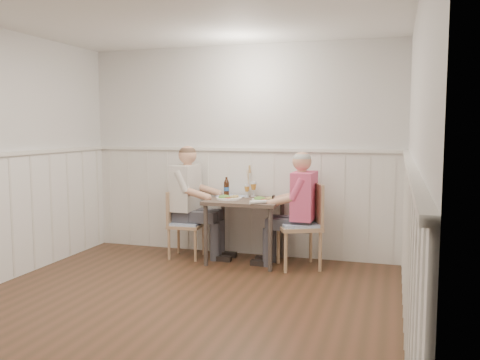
% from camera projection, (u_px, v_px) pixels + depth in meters
% --- Properties ---
extents(ground_plane, '(4.50, 4.50, 0.00)m').
position_uv_depth(ground_plane, '(163.00, 314.00, 4.35)').
color(ground_plane, '#442D1B').
extents(room_shell, '(4.04, 4.54, 2.60)m').
position_uv_depth(room_shell, '(160.00, 137.00, 4.19)').
color(room_shell, silver).
rests_on(room_shell, ground).
extents(wainscot, '(4.00, 4.49, 1.34)m').
position_uv_depth(wainscot, '(193.00, 221.00, 4.93)').
color(wainscot, beige).
rests_on(wainscot, ground).
extents(dining_table, '(0.86, 0.70, 0.75)m').
position_uv_depth(dining_table, '(245.00, 208.00, 5.98)').
color(dining_table, '#483C34').
rests_on(dining_table, ground).
extents(chair_right, '(0.61, 0.61, 0.97)m').
position_uv_depth(chair_right, '(304.00, 222.00, 5.76)').
color(chair_right, '#A07C4F').
rests_on(chair_right, ground).
extents(chair_left, '(0.41, 0.41, 0.82)m').
position_uv_depth(chair_left, '(182.00, 221.00, 6.21)').
color(chair_left, '#A07C4F').
rests_on(chair_left, ground).
extents(man_in_pink, '(0.63, 0.44, 1.35)m').
position_uv_depth(man_in_pink, '(300.00, 218.00, 5.77)').
color(man_in_pink, '#3F3F47').
rests_on(man_in_pink, ground).
extents(diner_cream, '(0.64, 0.45, 1.40)m').
position_uv_depth(diner_cream, '(189.00, 210.00, 6.26)').
color(diner_cream, '#3F3F47').
rests_on(diner_cream, ground).
extents(plate_man, '(0.29, 0.29, 0.07)m').
position_uv_depth(plate_man, '(263.00, 199.00, 5.85)').
color(plate_man, white).
rests_on(plate_man, dining_table).
extents(plate_diner, '(0.30, 0.30, 0.08)m').
position_uv_depth(plate_diner, '(227.00, 197.00, 5.98)').
color(plate_diner, white).
rests_on(plate_diner, dining_table).
extents(beer_glass_a, '(0.08, 0.08, 0.19)m').
position_uv_depth(beer_glass_a, '(253.00, 186.00, 6.20)').
color(beer_glass_a, silver).
rests_on(beer_glass_a, dining_table).
extents(beer_glass_b, '(0.07, 0.07, 0.16)m').
position_uv_depth(beer_glass_b, '(247.00, 188.00, 6.12)').
color(beer_glass_b, silver).
rests_on(beer_glass_b, dining_table).
extents(beer_bottle, '(0.07, 0.07, 0.24)m').
position_uv_depth(beer_bottle, '(226.00, 188.00, 6.23)').
color(beer_bottle, black).
rests_on(beer_bottle, dining_table).
extents(rolled_napkin, '(0.18, 0.15, 0.04)m').
position_uv_depth(rolled_napkin, '(258.00, 202.00, 5.62)').
color(rolled_napkin, white).
rests_on(rolled_napkin, dining_table).
extents(grass_vase, '(0.05, 0.05, 0.40)m').
position_uv_depth(grass_vase, '(247.00, 181.00, 6.26)').
color(grass_vase, silver).
rests_on(grass_vase, dining_table).
extents(gingham_mat, '(0.40, 0.35, 0.01)m').
position_uv_depth(gingham_mat, '(232.00, 196.00, 6.23)').
color(gingham_mat, '#4C71B2').
rests_on(gingham_mat, dining_table).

